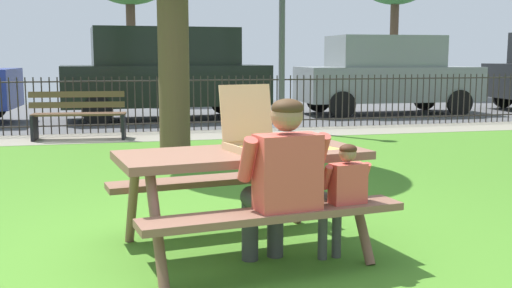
{
  "coord_description": "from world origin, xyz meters",
  "views": [
    {
      "loc": [
        -0.55,
        -4.21,
        1.46
      ],
      "look_at": [
        0.6,
        0.6,
        0.75
      ],
      "focal_mm": 43.28,
      "sensor_mm": 36.0,
      "label": 1
    }
  ],
  "objects_px": {
    "pizza_slice_on_table": "(322,147)",
    "adult_at_table": "(281,178)",
    "pizza_box_open": "(256,138)",
    "child_at_table": "(342,192)",
    "park_bench_center": "(79,116)",
    "parked_car_center": "(165,71)",
    "parked_car_right": "(386,74)",
    "picnic_table_foreground": "(243,174)"
  },
  "relations": [
    {
      "from": "pizza_slice_on_table",
      "to": "adult_at_table",
      "type": "relative_size",
      "value": 0.22
    },
    {
      "from": "pizza_box_open",
      "to": "child_at_table",
      "type": "relative_size",
      "value": 0.64
    },
    {
      "from": "park_bench_center",
      "to": "parked_car_center",
      "type": "relative_size",
      "value": 0.35
    },
    {
      "from": "adult_at_table",
      "to": "child_at_table",
      "type": "distance_m",
      "value": 0.47
    },
    {
      "from": "pizza_box_open",
      "to": "parked_car_right",
      "type": "height_order",
      "value": "parked_car_right"
    },
    {
      "from": "child_at_table",
      "to": "parked_car_center",
      "type": "relative_size",
      "value": 0.19
    },
    {
      "from": "pizza_slice_on_table",
      "to": "child_at_table",
      "type": "xyz_separation_m",
      "value": [
        -0.0,
        -0.44,
        -0.25
      ]
    },
    {
      "from": "picnic_table_foreground",
      "to": "pizza_box_open",
      "type": "relative_size",
      "value": 3.57
    },
    {
      "from": "picnic_table_foreground",
      "to": "adult_at_table",
      "type": "height_order",
      "value": "adult_at_table"
    },
    {
      "from": "park_bench_center",
      "to": "parked_car_right",
      "type": "relative_size",
      "value": 0.37
    },
    {
      "from": "adult_at_table",
      "to": "park_bench_center",
      "type": "bearing_deg",
      "value": 102.61
    },
    {
      "from": "adult_at_table",
      "to": "child_at_table",
      "type": "height_order",
      "value": "adult_at_table"
    },
    {
      "from": "pizza_slice_on_table",
      "to": "parked_car_center",
      "type": "relative_size",
      "value": 0.06
    },
    {
      "from": "pizza_box_open",
      "to": "picnic_table_foreground",
      "type": "bearing_deg",
      "value": -160.48
    },
    {
      "from": "pizza_box_open",
      "to": "child_at_table",
      "type": "height_order",
      "value": "pizza_box_open"
    },
    {
      "from": "pizza_slice_on_table",
      "to": "parked_car_center",
      "type": "bearing_deg",
      "value": 91.6
    },
    {
      "from": "picnic_table_foreground",
      "to": "park_bench_center",
      "type": "relative_size",
      "value": 1.22
    },
    {
      "from": "park_bench_center",
      "to": "parked_car_right",
      "type": "distance_m",
      "value": 7.94
    },
    {
      "from": "park_bench_center",
      "to": "parked_car_right",
      "type": "height_order",
      "value": "parked_car_right"
    },
    {
      "from": "adult_at_table",
      "to": "parked_car_right",
      "type": "height_order",
      "value": "parked_car_right"
    },
    {
      "from": "park_bench_center",
      "to": "parked_car_center",
      "type": "bearing_deg",
      "value": 60.18
    },
    {
      "from": "pizza_slice_on_table",
      "to": "parked_car_center",
      "type": "xyz_separation_m",
      "value": [
        -0.28,
        9.91,
        0.32
      ]
    },
    {
      "from": "park_bench_center",
      "to": "picnic_table_foreground",
      "type": "bearing_deg",
      "value": -77.81
    },
    {
      "from": "pizza_box_open",
      "to": "child_at_table",
      "type": "distance_m",
      "value": 0.77
    },
    {
      "from": "parked_car_center",
      "to": "parked_car_right",
      "type": "relative_size",
      "value": 1.05
    },
    {
      "from": "adult_at_table",
      "to": "parked_car_right",
      "type": "xyz_separation_m",
      "value": [
        5.65,
        10.39,
        0.35
      ]
    },
    {
      "from": "picnic_table_foreground",
      "to": "parked_car_center",
      "type": "relative_size",
      "value": 0.43
    },
    {
      "from": "child_at_table",
      "to": "parked_car_center",
      "type": "xyz_separation_m",
      "value": [
        -0.27,
        10.35,
        0.57
      ]
    },
    {
      "from": "adult_at_table",
      "to": "park_bench_center",
      "type": "relative_size",
      "value": 0.73
    },
    {
      "from": "child_at_table",
      "to": "park_bench_center",
      "type": "height_order",
      "value": "child_at_table"
    },
    {
      "from": "parked_car_center",
      "to": "pizza_slice_on_table",
      "type": "bearing_deg",
      "value": -88.4
    },
    {
      "from": "child_at_table",
      "to": "parked_car_center",
      "type": "bearing_deg",
      "value": 91.51
    },
    {
      "from": "adult_at_table",
      "to": "park_bench_center",
      "type": "xyz_separation_m",
      "value": [
        -1.62,
        7.25,
        -0.24
      ]
    },
    {
      "from": "parked_car_center",
      "to": "parked_car_right",
      "type": "xyz_separation_m",
      "value": [
        5.47,
        0.0,
        -0.09
      ]
    },
    {
      "from": "picnic_table_foreground",
      "to": "pizza_box_open",
      "type": "distance_m",
      "value": 0.29
    },
    {
      "from": "pizza_slice_on_table",
      "to": "park_bench_center",
      "type": "xyz_separation_m",
      "value": [
        -2.08,
        6.77,
        -0.36
      ]
    },
    {
      "from": "pizza_slice_on_table",
      "to": "parked_car_right",
      "type": "xyz_separation_m",
      "value": [
        5.2,
        9.91,
        0.23
      ]
    },
    {
      "from": "picnic_table_foreground",
      "to": "parked_car_right",
      "type": "relative_size",
      "value": 0.45
    },
    {
      "from": "pizza_box_open",
      "to": "park_bench_center",
      "type": "height_order",
      "value": "pizza_box_open"
    },
    {
      "from": "parked_car_center",
      "to": "pizza_box_open",
      "type": "bearing_deg",
      "value": -91.33
    },
    {
      "from": "park_bench_center",
      "to": "parked_car_right",
      "type": "bearing_deg",
      "value": 23.35
    },
    {
      "from": "pizza_slice_on_table",
      "to": "parked_car_right",
      "type": "height_order",
      "value": "parked_car_right"
    }
  ]
}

